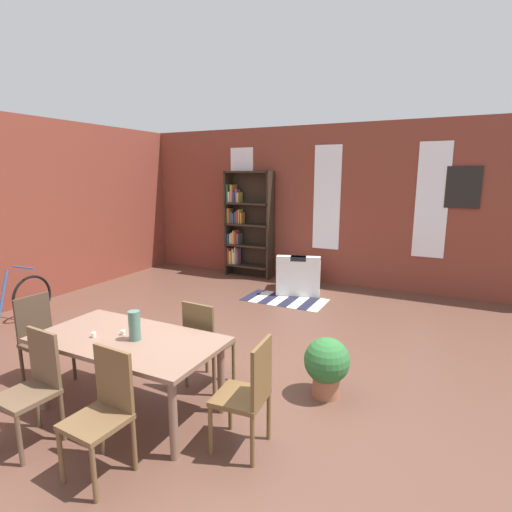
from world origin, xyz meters
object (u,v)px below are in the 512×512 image
object	(u,v)px
dining_table	(128,346)
bicycle_second	(2,305)
dining_chair_head_right	(249,392)
potted_plant_by_shelf	(327,364)
vase_on_table	(135,326)
dining_chair_far_right	(205,341)
dining_chair_head_left	(41,336)
bookshelf_tall	(245,225)
dining_chair_near_right	(103,409)
dining_chair_near_left	(34,385)
armchair_white	(299,278)

from	to	relation	value
dining_table	bicycle_second	bearing A→B (deg)	166.52
dining_chair_head_right	potted_plant_by_shelf	xyz separation A→B (m)	(0.33, 1.07, -0.17)
vase_on_table	potted_plant_by_shelf	world-z (taller)	vase_on_table
potted_plant_by_shelf	bicycle_second	bearing A→B (deg)	-176.27
dining_chair_far_right	dining_chair_head_left	distance (m)	1.78
bookshelf_tall	potted_plant_by_shelf	distance (m)	5.15
dining_chair_far_right	dining_chair_head_left	xyz separation A→B (m)	(-1.64, -0.68, 0.00)
dining_table	dining_chair_near_right	bearing A→B (deg)	-59.70
dining_table	dining_chair_head_left	distance (m)	1.26
dining_chair_near_left	bicycle_second	xyz separation A→B (m)	(-2.80, 1.45, -0.17)
vase_on_table	dining_chair_near_left	size ratio (longest dim) A/B	0.29
vase_on_table	potted_plant_by_shelf	distance (m)	1.91
bookshelf_tall	potted_plant_by_shelf	xyz separation A→B (m)	(3.07, -4.06, -0.79)
dining_chair_far_right	dining_chair_head_right	bearing A→B (deg)	-38.26
dining_chair_far_right	dining_chair_near_right	xyz separation A→B (m)	(0.01, -1.37, 0.00)
dining_chair_head_right	dining_chair_far_right	world-z (taller)	same
bicycle_second	potted_plant_by_shelf	bearing A→B (deg)	3.73
dining_table	armchair_white	bearing A→B (deg)	89.57
dining_chair_head_left	dining_chair_far_right	bearing A→B (deg)	22.45
dining_chair_near_right	bookshelf_tall	bearing A→B (deg)	108.02
bookshelf_tall	armchair_white	distance (m)	1.89
dining_chair_head_right	dining_chair_head_left	bearing A→B (deg)	-180.00
armchair_white	bicycle_second	bearing A→B (deg)	-131.24
dining_chair_head_left	bicycle_second	xyz separation A→B (m)	(-1.94, 0.76, -0.17)
dining_chair_head_right	bookshelf_tall	size ratio (longest dim) A/B	0.41
dining_chair_head_right	bicycle_second	bearing A→B (deg)	170.31
dining_chair_near_right	bookshelf_tall	xyz separation A→B (m)	(-1.89, 5.82, 0.63)
dining_table	bookshelf_tall	bearing A→B (deg)	106.21
dining_chair_near_left	dining_chair_head_right	world-z (taller)	same
bicycle_second	dining_chair_near_right	bearing A→B (deg)	-21.98
bookshelf_tall	potted_plant_by_shelf	world-z (taller)	bookshelf_tall
dining_chair_near_right	bookshelf_tall	size ratio (longest dim) A/B	0.41
dining_chair_head_left	potted_plant_by_shelf	xyz separation A→B (m)	(2.83, 1.07, -0.17)
dining_chair_far_right	bookshelf_tall	distance (m)	4.87
dining_chair_near_right	dining_chair_far_right	bearing A→B (deg)	90.37
bookshelf_tall	potted_plant_by_shelf	size ratio (longest dim) A/B	3.72
potted_plant_by_shelf	dining_chair_head_left	bearing A→B (deg)	-159.31
dining_chair_head_left	armchair_white	distance (m)	4.62
dining_chair_far_right	potted_plant_by_shelf	bearing A→B (deg)	18.18
bicycle_second	armchair_white	bearing A→B (deg)	48.76
dining_chair_near_left	potted_plant_by_shelf	world-z (taller)	dining_chair_near_left
dining_table	bicycle_second	size ratio (longest dim) A/B	1.05
armchair_white	potted_plant_by_shelf	xyz separation A→B (m)	(1.55, -3.36, 0.07)
vase_on_table	bicycle_second	size ratio (longest dim) A/B	0.16
dining_chair_near_left	bicycle_second	size ratio (longest dim) A/B	0.57
dining_chair_head_right	armchair_white	world-z (taller)	dining_chair_head_right
armchair_white	bicycle_second	distance (m)	4.89
dining_chair_near_left	dining_chair_far_right	size ratio (longest dim) A/B	1.00
dining_chair_head_right	armchair_white	size ratio (longest dim) A/B	0.95
dining_chair_near_left	dining_chair_head_left	distance (m)	1.10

